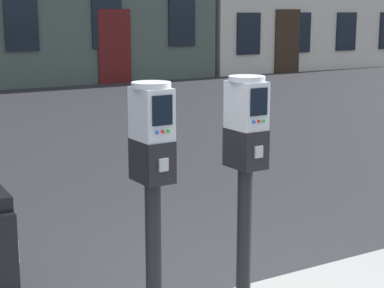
% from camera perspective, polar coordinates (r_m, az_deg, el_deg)
% --- Properties ---
extents(parking_meter_near_kerb, '(0.22, 0.26, 1.55)m').
position_cam_1_polar(parking_meter_near_kerb, '(3.54, -3.53, -2.27)').
color(parking_meter_near_kerb, black).
rests_on(parking_meter_near_kerb, sidewalk_slab).
extents(parking_meter_twin_adjacent, '(0.22, 0.26, 1.55)m').
position_cam_1_polar(parking_meter_twin_adjacent, '(3.86, 4.77, -1.11)').
color(parking_meter_twin_adjacent, black).
rests_on(parking_meter_twin_adjacent, sidewalk_slab).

